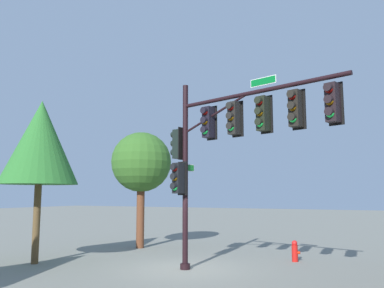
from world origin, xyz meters
TOP-DOWN VIEW (x-y plane):
  - ground_plane at (0.00, 0.00)m, footprint 120.00×120.00m
  - signal_pole_assembly at (1.92, -0.61)m, footprint 6.65×2.35m
  - fire_hydrant at (3.19, 3.37)m, footprint 0.33×0.24m
  - tree_near at (-5.73, -1.57)m, footprint 3.04×3.04m
  - tree_mid at (-4.61, 4.01)m, footprint 3.05×3.05m

SIDE VIEW (x-z plane):
  - ground_plane at x=0.00m, z-range 0.00..0.00m
  - fire_hydrant at x=3.19m, z-range 0.00..0.83m
  - tree_mid at x=-4.61m, z-range 1.34..7.17m
  - signal_pole_assembly at x=1.92m, z-range 1.25..7.99m
  - tree_near at x=-5.73m, z-range 1.50..7.92m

